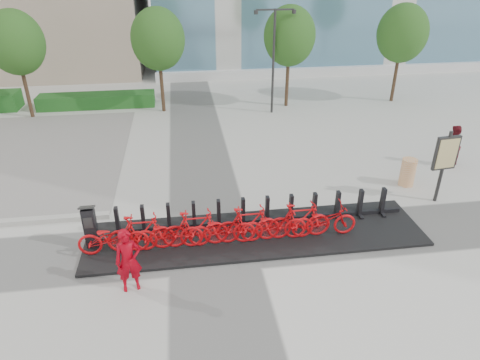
{
  "coord_description": "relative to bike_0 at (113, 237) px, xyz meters",
  "views": [
    {
      "loc": [
        -0.6,
        -9.7,
        7.13
      ],
      "look_at": [
        1.0,
        1.5,
        1.2
      ],
      "focal_mm": 32.0,
      "sensor_mm": 36.0,
      "label": 1
    }
  ],
  "objects": [
    {
      "name": "bike_5",
      "position": [
        3.6,
        0.0,
        0.05
      ],
      "size": [
        1.8,
        0.51,
        1.08
      ],
      "primitive_type": "imported",
      "rotation": [
        0.0,
        0.0,
        1.57
      ],
      "color": "red",
      "rests_on": "dock_pad"
    },
    {
      "name": "map_sign",
      "position": [
        10.07,
        1.47,
        1.04
      ],
      "size": [
        0.8,
        0.21,
        2.43
      ],
      "rotation": [
        0.0,
        0.0,
        0.11
      ],
      "color": "#252525",
      "rests_on": "ground"
    },
    {
      "name": "bike_0",
      "position": [
        0.0,
        0.0,
        0.0
      ],
      "size": [
        1.86,
        0.65,
        0.98
      ],
      "primitive_type": "imported",
      "rotation": [
        0.0,
        0.0,
        1.57
      ],
      "color": "red",
      "rests_on": "dock_pad"
    },
    {
      "name": "ground",
      "position": [
        2.6,
        0.05,
        -0.57
      ],
      "size": [
        120.0,
        120.0,
        0.0
      ],
      "primitive_type": "plane",
      "color": "silver"
    },
    {
      "name": "construction_barrel",
      "position": [
        9.65,
        2.65,
        -0.08
      ],
      "size": [
        0.62,
        0.62,
        0.98
      ],
      "primitive_type": "cylinder",
      "rotation": [
        0.0,
        0.0,
        0.25
      ],
      "color": "orange",
      "rests_on": "ground"
    },
    {
      "name": "pedestrian",
      "position": [
        12.02,
        3.93,
        0.23
      ],
      "size": [
        0.97,
        0.9,
        1.6
      ],
      "primitive_type": "imported",
      "rotation": [
        0.0,
        0.0,
        3.63
      ],
      "color": "maroon",
      "rests_on": "ground"
    },
    {
      "name": "bike_7",
      "position": [
        5.04,
        0.0,
        0.05
      ],
      "size": [
        1.8,
        0.51,
        1.08
      ],
      "primitive_type": "imported",
      "rotation": [
        0.0,
        0.0,
        1.57
      ],
      "color": "red",
      "rests_on": "dock_pad"
    },
    {
      "name": "worker_red",
      "position": [
        0.54,
        -1.41,
        0.26
      ],
      "size": [
        0.67,
        0.51,
        1.66
      ],
      "primitive_type": "imported",
      "rotation": [
        0.0,
        0.0,
        0.19
      ],
      "color": "#9B000E",
      "rests_on": "ground"
    },
    {
      "name": "bike_6",
      "position": [
        4.32,
        0.0,
        0.0
      ],
      "size": [
        1.86,
        0.65,
        0.98
      ],
      "primitive_type": "imported",
      "rotation": [
        0.0,
        0.0,
        1.57
      ],
      "color": "red",
      "rests_on": "dock_pad"
    },
    {
      "name": "tree_2",
      "position": [
        7.6,
        12.05,
        3.02
      ],
      "size": [
        2.6,
        2.6,
        5.1
      ],
      "color": "brown",
      "rests_on": "ground"
    },
    {
      "name": "dock_pad",
      "position": [
        3.9,
        0.35,
        -0.53
      ],
      "size": [
        9.6,
        2.4,
        0.08
      ],
      "primitive_type": "cube",
      "color": "black",
      "rests_on": "ground"
    },
    {
      "name": "bike_8",
      "position": [
        5.76,
        0.0,
        0.0
      ],
      "size": [
        1.86,
        0.65,
        0.98
      ],
      "primitive_type": "imported",
      "rotation": [
        0.0,
        0.0,
        1.57
      ],
      "color": "red",
      "rests_on": "dock_pad"
    },
    {
      "name": "tree_3",
      "position": [
        13.6,
        12.05,
        3.02
      ],
      "size": [
        2.6,
        2.6,
        5.1
      ],
      "color": "brown",
      "rests_on": "ground"
    },
    {
      "name": "bike_3",
      "position": [
        2.16,
        0.0,
        0.05
      ],
      "size": [
        1.8,
        0.51,
        1.08
      ],
      "primitive_type": "imported",
      "rotation": [
        0.0,
        0.0,
        1.57
      ],
      "color": "red",
      "rests_on": "dock_pad"
    },
    {
      "name": "bike_4",
      "position": [
        2.88,
        0.0,
        0.0
      ],
      "size": [
        1.86,
        0.65,
        0.98
      ],
      "primitive_type": "imported",
      "rotation": [
        0.0,
        0.0,
        1.57
      ],
      "color": "red",
      "rests_on": "dock_pad"
    },
    {
      "name": "streetlamp",
      "position": [
        6.6,
        11.05,
        2.57
      ],
      "size": [
        2.0,
        0.2,
        5.0
      ],
      "color": "#252525",
      "rests_on": "ground"
    },
    {
      "name": "tree_1",
      "position": [
        1.1,
        12.05,
        3.02
      ],
      "size": [
        2.6,
        2.6,
        5.1
      ],
      "color": "brown",
      "rests_on": "ground"
    },
    {
      "name": "tree_0",
      "position": [
        -5.4,
        12.05,
        3.02
      ],
      "size": [
        2.6,
        2.6,
        5.1
      ],
      "color": "brown",
      "rests_on": "ground"
    },
    {
      "name": "hedge_b",
      "position": [
        -2.4,
        13.25,
        -0.22
      ],
      "size": [
        6.0,
        1.2,
        0.7
      ],
      "primitive_type": "cube",
      "color": "#16621B",
      "rests_on": "ground"
    },
    {
      "name": "kiosk",
      "position": [
        -0.63,
        0.42,
        0.13
      ],
      "size": [
        0.4,
        0.34,
        1.28
      ],
      "rotation": [
        0.0,
        0.0,
        0.02
      ],
      "color": "black",
      "rests_on": "dock_pad"
    },
    {
      "name": "bike_2",
      "position": [
        1.44,
        0.0,
        0.0
      ],
      "size": [
        1.86,
        0.65,
        0.98
      ],
      "primitive_type": "imported",
      "rotation": [
        0.0,
        0.0,
        1.57
      ],
      "color": "red",
      "rests_on": "dock_pad"
    },
    {
      "name": "bike_1",
      "position": [
        0.72,
        0.0,
        0.05
      ],
      "size": [
        1.8,
        0.51,
        1.08
      ],
      "primitive_type": "imported",
      "rotation": [
        0.0,
        0.0,
        1.57
      ],
      "color": "red",
      "rests_on": "dock_pad"
    },
    {
      "name": "dock_rail_posts",
      "position": [
        3.96,
        0.82,
        -0.06
      ],
      "size": [
        8.02,
        0.5,
        0.85
      ],
      "primitive_type": null,
      "color": "black",
      "rests_on": "dock_pad"
    }
  ]
}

